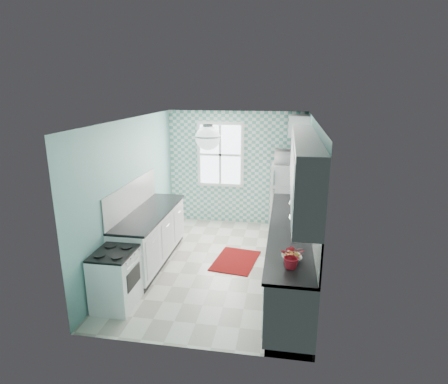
% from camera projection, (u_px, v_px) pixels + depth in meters
% --- Properties ---
extents(floor, '(3.00, 4.40, 0.02)m').
position_uv_depth(floor, '(219.00, 265.00, 6.55)').
color(floor, silver).
rests_on(floor, ground).
extents(ceiling, '(3.00, 4.40, 0.02)m').
position_uv_depth(ceiling, '(218.00, 119.00, 5.86)').
color(ceiling, white).
rests_on(ceiling, wall_back).
extents(wall_back, '(3.00, 0.02, 2.50)m').
position_uv_depth(wall_back, '(236.00, 168.00, 8.30)').
color(wall_back, '#6EA7A0').
rests_on(wall_back, floor).
extents(wall_front, '(3.00, 0.02, 2.50)m').
position_uv_depth(wall_front, '(183.00, 252.00, 4.11)').
color(wall_front, '#6EA7A0').
rests_on(wall_front, floor).
extents(wall_left, '(0.02, 4.40, 2.50)m').
position_uv_depth(wall_left, '(132.00, 192.00, 6.45)').
color(wall_left, '#6EA7A0').
rests_on(wall_left, floor).
extents(wall_right, '(0.02, 4.40, 2.50)m').
position_uv_depth(wall_right, '(312.00, 200.00, 5.97)').
color(wall_right, '#6EA7A0').
rests_on(wall_right, floor).
extents(accent_wall, '(3.00, 0.01, 2.50)m').
position_uv_depth(accent_wall, '(236.00, 168.00, 8.28)').
color(accent_wall, '#56A292').
rests_on(accent_wall, wall_back).
extents(window, '(1.04, 0.05, 1.44)m').
position_uv_depth(window, '(220.00, 155.00, 8.23)').
color(window, white).
rests_on(window, wall_back).
extents(backsplash_right, '(0.02, 3.60, 0.51)m').
position_uv_depth(backsplash_right, '(311.00, 212.00, 5.61)').
color(backsplash_right, white).
rests_on(backsplash_right, wall_right).
extents(backsplash_left, '(0.02, 2.15, 0.51)m').
position_uv_depth(backsplash_left, '(132.00, 196.00, 6.39)').
color(backsplash_left, white).
rests_on(backsplash_left, wall_left).
extents(upper_cabinets_right, '(0.33, 3.20, 0.90)m').
position_uv_depth(upper_cabinets_right, '(304.00, 168.00, 5.25)').
color(upper_cabinets_right, white).
rests_on(upper_cabinets_right, wall_right).
extents(upper_cabinet_fridge, '(0.40, 0.74, 0.40)m').
position_uv_depth(upper_cabinet_fridge, '(299.00, 125.00, 7.46)').
color(upper_cabinet_fridge, white).
rests_on(upper_cabinet_fridge, wall_right).
extents(ceiling_light, '(0.34, 0.34, 0.35)m').
position_uv_depth(ceiling_light, '(208.00, 138.00, 5.15)').
color(ceiling_light, silver).
rests_on(ceiling_light, ceiling).
extents(base_cabinets_right, '(0.60, 3.60, 0.90)m').
position_uv_depth(base_cabinets_right, '(289.00, 256.00, 5.86)').
color(base_cabinets_right, white).
rests_on(base_cabinets_right, floor).
extents(countertop_right, '(0.63, 3.60, 0.04)m').
position_uv_depth(countertop_right, '(290.00, 227.00, 5.73)').
color(countertop_right, black).
rests_on(countertop_right, base_cabinets_right).
extents(base_cabinets_left, '(0.60, 2.15, 0.90)m').
position_uv_depth(base_cabinets_left, '(151.00, 238.00, 6.54)').
color(base_cabinets_left, white).
rests_on(base_cabinets_left, floor).
extents(countertop_left, '(0.63, 2.15, 0.04)m').
position_uv_depth(countertop_left, '(150.00, 212.00, 6.41)').
color(countertop_left, black).
rests_on(countertop_left, base_cabinets_left).
extents(fridge, '(0.63, 0.64, 1.46)m').
position_uv_depth(fridge, '(286.00, 198.00, 7.91)').
color(fridge, white).
rests_on(fridge, floor).
extents(stove, '(0.54, 0.67, 0.81)m').
position_uv_depth(stove, '(116.00, 278.00, 5.23)').
color(stove, silver).
rests_on(stove, floor).
extents(sink, '(0.56, 0.47, 0.53)m').
position_uv_depth(sink, '(291.00, 206.00, 6.74)').
color(sink, silver).
rests_on(sink, countertop_right).
extents(rug, '(0.84, 1.09, 0.02)m').
position_uv_depth(rug, '(236.00, 261.00, 6.67)').
color(rug, maroon).
rests_on(rug, floor).
extents(dish_towel, '(0.09, 0.24, 0.37)m').
position_uv_depth(dish_towel, '(273.00, 225.00, 7.04)').
color(dish_towel, '#5DBFB8').
rests_on(dish_towel, base_cabinets_right).
extents(fruit_bowl, '(0.29, 0.29, 0.06)m').
position_uv_depth(fruit_bowl, '(292.00, 258.00, 4.61)').
color(fruit_bowl, white).
rests_on(fruit_bowl, countertop_right).
extents(potted_plant, '(0.28, 0.24, 0.31)m').
position_uv_depth(potted_plant, '(292.00, 256.00, 4.38)').
color(potted_plant, '#B6220F').
rests_on(potted_plant, countertop_right).
extents(soap_bottle, '(0.11, 0.11, 0.21)m').
position_uv_depth(soap_bottle, '(294.00, 198.00, 6.77)').
color(soap_bottle, '#A1ADB3').
rests_on(soap_bottle, countertop_right).
extents(microwave, '(0.53, 0.37, 0.29)m').
position_uv_depth(microwave, '(288.00, 157.00, 7.67)').
color(microwave, white).
rests_on(microwave, fridge).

